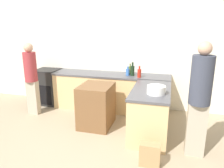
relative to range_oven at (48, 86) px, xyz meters
name	(u,v)px	position (x,y,z in m)	size (l,w,h in m)	color
ground_plane	(75,157)	(1.72, -2.12, -0.45)	(14.00, 14.00, 0.00)	tan
wall_back	(115,52)	(1.72, 0.35, 0.90)	(8.00, 0.06, 2.70)	silver
counter_back	(111,92)	(1.72, -0.01, 0.00)	(2.79, 0.68, 0.88)	#D6B27A
counter_peninsula	(150,112)	(2.77, -1.01, 0.00)	(0.69, 1.38, 0.88)	#D6B27A
range_oven	(48,86)	(0.00, 0.00, 0.00)	(0.64, 0.64, 0.90)	black
island_table	(96,106)	(1.67, -0.95, -0.02)	(0.62, 0.74, 0.86)	brown
mixing_bowl	(156,90)	(2.87, -1.26, 0.51)	(0.31, 0.31, 0.14)	white
olive_oil_bottle	(130,70)	(2.16, 0.12, 0.54)	(0.06, 0.06, 0.25)	#475B1E
wine_bottle_dark	(132,70)	(2.24, -0.04, 0.56)	(0.09, 0.09, 0.31)	black
water_bottle_blue	(128,72)	(2.13, -0.04, 0.52)	(0.09, 0.09, 0.21)	#386BB7
hot_sauce_bottle	(139,73)	(2.42, -0.16, 0.54)	(0.08, 0.08, 0.26)	red
person_by_range	(31,76)	(0.06, -0.75, 0.46)	(0.28, 0.28, 1.64)	#ADA38E
person_at_peninsula	(200,96)	(3.53, -1.52, 0.54)	(0.32, 0.32, 1.80)	#ADA38E
paper_bag	(150,154)	(2.87, -2.00, -0.27)	(0.30, 0.17, 0.35)	#A88456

